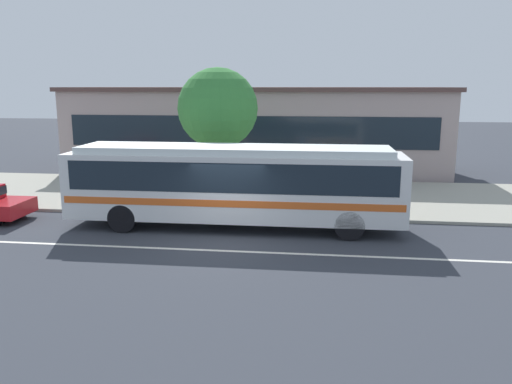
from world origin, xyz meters
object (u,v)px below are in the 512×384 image
(street_tree_near_stop, at_px, (218,109))
(bus_stop_sign, at_px, (371,174))
(transit_bus, at_px, (235,181))
(pedestrian_standing_by_tree, at_px, (290,184))
(pedestrian_walking_along_curb, at_px, (186,183))
(pedestrian_waiting_near_sign, at_px, (342,183))

(street_tree_near_stop, bearing_deg, bus_stop_sign, -19.78)
(transit_bus, relative_size, pedestrian_standing_by_tree, 6.79)
(transit_bus, bearing_deg, bus_stop_sign, 22.57)
(bus_stop_sign, height_order, street_tree_near_stop, street_tree_near_stop)
(transit_bus, bearing_deg, pedestrian_standing_by_tree, 54.96)
(pedestrian_walking_along_curb, relative_size, bus_stop_sign, 0.67)
(bus_stop_sign, distance_m, street_tree_near_stop, 7.22)
(pedestrian_walking_along_curb, bearing_deg, bus_stop_sign, -4.08)
(bus_stop_sign, bearing_deg, pedestrian_walking_along_curb, 175.92)
(bus_stop_sign, bearing_deg, street_tree_near_stop, 160.22)
(pedestrian_walking_along_curb, height_order, pedestrian_standing_by_tree, pedestrian_standing_by_tree)
(pedestrian_waiting_near_sign, bearing_deg, street_tree_near_stop, 167.45)
(pedestrian_standing_by_tree, bearing_deg, pedestrian_walking_along_curb, 179.91)
(transit_bus, xyz_separation_m, pedestrian_waiting_near_sign, (3.94, 3.17, -0.59))
(street_tree_near_stop, bearing_deg, transit_bus, -71.70)
(pedestrian_waiting_near_sign, height_order, pedestrian_walking_along_curb, pedestrian_waiting_near_sign)
(bus_stop_sign, bearing_deg, transit_bus, -157.43)
(transit_bus, distance_m, street_tree_near_stop, 5.17)
(bus_stop_sign, relative_size, street_tree_near_stop, 0.43)
(street_tree_near_stop, bearing_deg, pedestrian_waiting_near_sign, -12.55)
(transit_bus, distance_m, pedestrian_standing_by_tree, 3.22)
(pedestrian_walking_along_curb, distance_m, street_tree_near_stop, 3.61)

